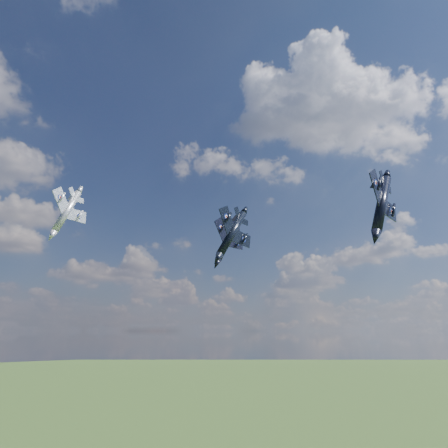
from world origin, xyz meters
TOP-DOWN VIEW (x-y plane):
  - jet_lead_navy at (2.51, 15.44)m, footprint 12.46×15.92m
  - jet_right_navy at (15.77, -6.20)m, footprint 14.96×18.41m
  - jet_high_navy at (15.29, 34.12)m, footprint 13.86×17.33m
  - jet_left_silver at (-22.56, 29.19)m, footprint 13.24×14.97m

SIDE VIEW (x-z plane):
  - jet_lead_navy at x=2.51m, z-range 76.53..85.01m
  - jet_right_navy at x=15.77m, z-range 78.90..87.87m
  - jet_left_silver at x=-22.56m, z-range 80.48..86.96m
  - jet_high_navy at x=15.29m, z-range 80.10..88.40m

